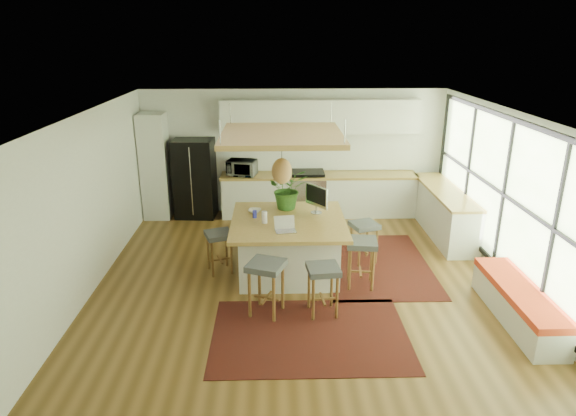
{
  "coord_description": "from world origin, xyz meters",
  "views": [
    {
      "loc": [
        -0.41,
        -7.2,
        3.8
      ],
      "look_at": [
        -0.2,
        0.5,
        1.1
      ],
      "focal_mm": 31.16,
      "sensor_mm": 36.0,
      "label": 1
    }
  ],
  "objects_px": {
    "microwave": "(242,166)",
    "island_plant": "(288,193)",
    "fridge": "(195,175)",
    "island": "(288,246)",
    "stool_right_front": "(361,265)",
    "stool_right_back": "(363,243)",
    "stool_near_right": "(323,291)",
    "stool_left_side": "(220,252)",
    "laptop": "(286,224)",
    "stool_near_left": "(266,291)",
    "monitor": "(317,198)"
  },
  "relations": [
    {
      "from": "microwave",
      "to": "island_plant",
      "type": "bearing_deg",
      "value": -53.24
    },
    {
      "from": "fridge",
      "to": "microwave",
      "type": "height_order",
      "value": "fridge"
    },
    {
      "from": "island",
      "to": "stool_right_front",
      "type": "distance_m",
      "value": 1.25
    },
    {
      "from": "stool_right_back",
      "to": "stool_near_right",
      "type": "bearing_deg",
      "value": -117.03
    },
    {
      "from": "stool_left_side",
      "to": "microwave",
      "type": "height_order",
      "value": "microwave"
    },
    {
      "from": "stool_near_right",
      "to": "stool_right_front",
      "type": "relative_size",
      "value": 0.95
    },
    {
      "from": "stool_right_front",
      "to": "island_plant",
      "type": "relative_size",
      "value": 1.08
    },
    {
      "from": "fridge",
      "to": "island",
      "type": "height_order",
      "value": "fridge"
    },
    {
      "from": "stool_near_right",
      "to": "island",
      "type": "bearing_deg",
      "value": 108.31
    },
    {
      "from": "stool_left_side",
      "to": "microwave",
      "type": "bearing_deg",
      "value": 85.15
    },
    {
      "from": "laptop",
      "to": "island",
      "type": "bearing_deg",
      "value": 74.71
    },
    {
      "from": "stool_near_right",
      "to": "microwave",
      "type": "xyz_separation_m",
      "value": [
        -1.36,
        4.11,
        0.77
      ]
    },
    {
      "from": "stool_right_back",
      "to": "island_plant",
      "type": "xyz_separation_m",
      "value": [
        -1.31,
        0.22,
        0.86
      ]
    },
    {
      "from": "fridge",
      "to": "island_plant",
      "type": "relative_size",
      "value": 2.36
    },
    {
      "from": "stool_near_left",
      "to": "microwave",
      "type": "bearing_deg",
      "value": 97.9
    },
    {
      "from": "stool_near_right",
      "to": "stool_right_front",
      "type": "bearing_deg",
      "value": 50.61
    },
    {
      "from": "stool_near_right",
      "to": "stool_left_side",
      "type": "relative_size",
      "value": 1.05
    },
    {
      "from": "fridge",
      "to": "laptop",
      "type": "xyz_separation_m",
      "value": [
        1.88,
        -3.31,
        0.12
      ]
    },
    {
      "from": "stool_right_back",
      "to": "stool_left_side",
      "type": "height_order",
      "value": "stool_right_back"
    },
    {
      "from": "fridge",
      "to": "stool_near_right",
      "type": "xyz_separation_m",
      "value": [
        2.39,
        -4.15,
        -0.57
      ]
    },
    {
      "from": "stool_left_side",
      "to": "laptop",
      "type": "bearing_deg",
      "value": -26.39
    },
    {
      "from": "island",
      "to": "monitor",
      "type": "distance_m",
      "value": 0.92
    },
    {
      "from": "island",
      "to": "stool_right_back",
      "type": "bearing_deg",
      "value": 14.8
    },
    {
      "from": "fridge",
      "to": "stool_near_left",
      "type": "relative_size",
      "value": 2.12
    },
    {
      "from": "stool_left_side",
      "to": "island_plant",
      "type": "height_order",
      "value": "island_plant"
    },
    {
      "from": "stool_right_back",
      "to": "monitor",
      "type": "bearing_deg",
      "value": -177.07
    },
    {
      "from": "fridge",
      "to": "stool_near_left",
      "type": "xyz_separation_m",
      "value": [
        1.59,
        -4.12,
        -0.57
      ]
    },
    {
      "from": "stool_right_back",
      "to": "microwave",
      "type": "xyz_separation_m",
      "value": [
        -2.23,
        2.41,
        0.77
      ]
    },
    {
      "from": "laptop",
      "to": "monitor",
      "type": "relative_size",
      "value": 0.63
    },
    {
      "from": "monitor",
      "to": "laptop",
      "type": "bearing_deg",
      "value": -70.2
    },
    {
      "from": "stool_near_left",
      "to": "microwave",
      "type": "relative_size",
      "value": 1.34
    },
    {
      "from": "stool_near_right",
      "to": "microwave",
      "type": "height_order",
      "value": "microwave"
    },
    {
      "from": "fridge",
      "to": "stool_near_left",
      "type": "height_order",
      "value": "fridge"
    },
    {
      "from": "island",
      "to": "island_plant",
      "type": "distance_m",
      "value": 0.94
    },
    {
      "from": "stool_right_front",
      "to": "fridge",
      "type": "bearing_deg",
      "value": 132.65
    },
    {
      "from": "microwave",
      "to": "island_plant",
      "type": "distance_m",
      "value": 2.38
    },
    {
      "from": "stool_right_front",
      "to": "laptop",
      "type": "distance_m",
      "value": 1.37
    },
    {
      "from": "island",
      "to": "island_plant",
      "type": "relative_size",
      "value": 2.57
    },
    {
      "from": "stool_right_back",
      "to": "laptop",
      "type": "relative_size",
      "value": 2.17
    },
    {
      "from": "monitor",
      "to": "island_plant",
      "type": "height_order",
      "value": "island_plant"
    },
    {
      "from": "stool_near_right",
      "to": "stool_near_left",
      "type": "bearing_deg",
      "value": 178.15
    },
    {
      "from": "island_plant",
      "to": "laptop",
      "type": "bearing_deg",
      "value": -93.33
    },
    {
      "from": "laptop",
      "to": "island_plant",
      "type": "distance_m",
      "value": 1.09
    },
    {
      "from": "island",
      "to": "monitor",
      "type": "height_order",
      "value": "monitor"
    },
    {
      "from": "island",
      "to": "microwave",
      "type": "xyz_separation_m",
      "value": [
        -0.92,
        2.75,
        0.66
      ]
    },
    {
      "from": "stool_right_front",
      "to": "island_plant",
      "type": "bearing_deg",
      "value": 135.59
    },
    {
      "from": "island",
      "to": "stool_right_front",
      "type": "height_order",
      "value": "island"
    },
    {
      "from": "stool_right_back",
      "to": "stool_left_side",
      "type": "distance_m",
      "value": 2.48
    },
    {
      "from": "island",
      "to": "island_plant",
      "type": "bearing_deg",
      "value": 89.33
    },
    {
      "from": "island",
      "to": "stool_left_side",
      "type": "distance_m",
      "value": 1.15
    }
  ]
}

